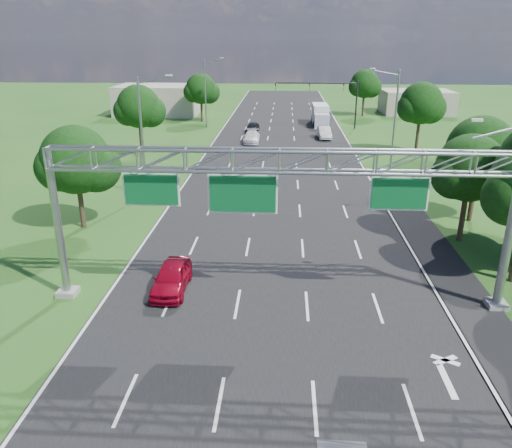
# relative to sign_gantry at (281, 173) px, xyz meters

# --- Properties ---
(ground) EXTENTS (220.00, 220.00, 0.00)m
(ground) POSITION_rel_sign_gantry_xyz_m (-0.33, 18.00, -6.89)
(ground) COLOR #235318
(ground) RESTS_ON ground
(road) EXTENTS (18.00, 180.00, 0.02)m
(road) POSITION_rel_sign_gantry_xyz_m (-0.33, 18.00, -6.89)
(road) COLOR black
(road) RESTS_ON ground
(road_flare) EXTENTS (3.00, 30.00, 0.02)m
(road_flare) POSITION_rel_sign_gantry_xyz_m (9.87, 2.00, -6.89)
(road_flare) COLOR black
(road_flare) RESTS_ON ground
(sign_gantry) EXTENTS (23.50, 1.00, 9.56)m
(sign_gantry) POSITION_rel_sign_gantry_xyz_m (0.00, 0.00, 0.00)
(sign_gantry) COLOR gray
(sign_gantry) RESTS_ON ground
(traffic_signal) EXTENTS (12.21, 0.24, 7.00)m
(traffic_signal) POSITION_rel_sign_gantry_xyz_m (7.15, 53.00, -1.72)
(traffic_signal) COLOR black
(traffic_signal) RESTS_ON ground
(streetlight_l_near) EXTENTS (2.97, 0.22, 10.16)m
(streetlight_l_near) POSITION_rel_sign_gantry_xyz_m (-11.63, 18.00, -1.31)
(streetlight_l_near) COLOR gray
(streetlight_l_near) RESTS_ON ground
(streetlight_l_far) EXTENTS (2.97, 0.22, 10.16)m
(streetlight_l_far) POSITION_rel_sign_gantry_xyz_m (-11.63, 53.00, -1.31)
(streetlight_l_far) COLOR gray
(streetlight_l_far) RESTS_ON ground
(streetlight_r_mid) EXTENTS (2.97, 0.22, 10.16)m
(streetlight_r_mid) POSITION_rel_sign_gantry_xyz_m (10.97, 28.00, -1.31)
(streetlight_r_mid) COLOR gray
(streetlight_r_mid) RESTS_ON ground
(tree_verge_la) EXTENTS (5.76, 4.80, 7.40)m
(tree_verge_la) POSITION_rel_sign_gantry_xyz_m (-14.25, 10.04, -2.13)
(tree_verge_la) COLOR #2D2116
(tree_verge_la) RESTS_ON ground
(tree_verge_lb) EXTENTS (5.76, 4.80, 8.06)m
(tree_verge_lb) POSITION_rel_sign_gantry_xyz_m (-16.25, 33.04, -1.48)
(tree_verge_lb) COLOR #2D2116
(tree_verge_lb) RESTS_ON ground
(tree_verge_lc) EXTENTS (5.76, 4.80, 7.62)m
(tree_verge_lc) POSITION_rel_sign_gantry_xyz_m (-13.25, 58.04, -1.92)
(tree_verge_lc) COLOR #2D2116
(tree_verge_lc) RESTS_ON ground
(tree_verge_rd) EXTENTS (5.76, 4.80, 8.28)m
(tree_verge_rd) POSITION_rel_sign_gantry_xyz_m (15.75, 36.04, -1.26)
(tree_verge_rd) COLOR #2D2116
(tree_verge_rd) RESTS_ON ground
(tree_verge_re) EXTENTS (5.76, 4.80, 7.84)m
(tree_verge_re) POSITION_rel_sign_gantry_xyz_m (13.75, 66.04, -1.70)
(tree_verge_re) COLOR #2D2116
(tree_verge_re) RESTS_ON ground
(building_left) EXTENTS (14.00, 10.00, 5.00)m
(building_left) POSITION_rel_sign_gantry_xyz_m (-22.33, 66.00, -4.39)
(building_left) COLOR gray
(building_left) RESTS_ON ground
(building_right) EXTENTS (12.00, 9.00, 4.00)m
(building_right) POSITION_rel_sign_gantry_xyz_m (23.67, 70.00, -4.89)
(building_right) COLOR gray
(building_right) RESTS_ON ground
(red_coupe) EXTENTS (1.80, 4.39, 1.49)m
(red_coupe) POSITION_rel_sign_gantry_xyz_m (-5.84, 0.86, -6.15)
(red_coupe) COLOR #9F071F
(red_coupe) RESTS_ON ground
(car_queue_a) EXTENTS (2.04, 4.94, 1.43)m
(car_queue_a) POSITION_rel_sign_gantry_xyz_m (-4.15, 41.58, -6.18)
(car_queue_a) COLOR silver
(car_queue_a) RESTS_ON ground
(car_queue_c) EXTENTS (2.10, 4.12, 1.34)m
(car_queue_c) POSITION_rel_sign_gantry_xyz_m (-4.53, 49.39, -6.22)
(car_queue_c) COLOR black
(car_queue_c) RESTS_ON ground
(car_queue_d) EXTENTS (1.85, 4.68, 1.52)m
(car_queue_d) POSITION_rel_sign_gantry_xyz_m (5.53, 45.01, -6.13)
(car_queue_d) COLOR silver
(car_queue_d) RESTS_ON ground
(box_truck) EXTENTS (2.45, 8.01, 3.02)m
(box_truck) POSITION_rel_sign_gantry_xyz_m (5.68, 56.28, -5.44)
(box_truck) COLOR silver
(box_truck) RESTS_ON ground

